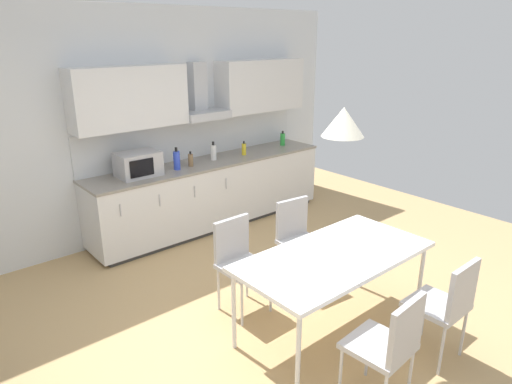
{
  "coord_description": "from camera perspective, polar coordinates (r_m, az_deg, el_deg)",
  "views": [
    {
      "loc": [
        -2.27,
        -2.49,
        2.44
      ],
      "look_at": [
        0.42,
        0.66,
        1.0
      ],
      "focal_mm": 32.0,
      "sensor_mm": 36.0,
      "label": 1
    }
  ],
  "objects": [
    {
      "name": "bottle_yellow",
      "position": [
        6.21,
        -1.52,
        5.39
      ],
      "size": [
        0.06,
        0.06,
        0.19
      ],
      "color": "yellow",
      "rests_on": "kitchen_counter"
    },
    {
      "name": "dining_table",
      "position": [
        3.83,
        9.81,
        -8.21
      ],
      "size": [
        1.67,
        0.84,
        0.74
      ],
      "color": "white",
      "rests_on": "ground_plane"
    },
    {
      "name": "ground_plane",
      "position": [
        4.17,
        1.6,
        -16.84
      ],
      "size": [
        8.17,
        7.67,
        0.02
      ],
      "primitive_type": "cube",
      "color": "tan"
    },
    {
      "name": "backsplash_tile",
      "position": [
        6.14,
        -7.41,
        6.66
      ],
      "size": [
        3.3,
        0.02,
        0.49
      ],
      "primitive_type": "cube",
      "color": "silver",
      "rests_on": "kitchen_counter"
    },
    {
      "name": "pendant_lamp",
      "position": [
        3.47,
        10.86,
        8.61
      ],
      "size": [
        0.32,
        0.32,
        0.22
      ],
      "primitive_type": "cone",
      "color": "silver"
    },
    {
      "name": "kitchen_counter",
      "position": [
        6.08,
        -5.55,
        -0.07
      ],
      "size": [
        3.32,
        0.66,
        0.88
      ],
      "color": "#333333",
      "rests_on": "ground_plane"
    },
    {
      "name": "bottle_green",
      "position": [
        6.77,
        3.35,
        6.62
      ],
      "size": [
        0.07,
        0.07,
        0.21
      ],
      "color": "green",
      "rests_on": "kitchen_counter"
    },
    {
      "name": "chair_far_left",
      "position": [
        4.18,
        -2.19,
        -7.99
      ],
      "size": [
        0.4,
        0.4,
        0.87
      ],
      "color": "#B2B2B7",
      "rests_on": "ground_plane"
    },
    {
      "name": "bottle_white",
      "position": [
        5.97,
        -5.35,
        4.98
      ],
      "size": [
        0.08,
        0.08,
        0.24
      ],
      "color": "white",
      "rests_on": "kitchen_counter"
    },
    {
      "name": "wall_back",
      "position": [
        5.68,
        -16.29,
        7.7
      ],
      "size": [
        6.54,
        0.1,
        2.77
      ],
      "primitive_type": "cube",
      "color": "silver",
      "rests_on": "ground_plane"
    },
    {
      "name": "bottle_blue",
      "position": [
        5.6,
        -9.88,
        3.95
      ],
      "size": [
        0.08,
        0.08,
        0.27
      ],
      "color": "blue",
      "rests_on": "kitchen_counter"
    },
    {
      "name": "chair_far_right",
      "position": [
        4.64,
        5.23,
        -5.19
      ],
      "size": [
        0.44,
        0.44,
        0.87
      ],
      "color": "#B2B2B7",
      "rests_on": "ground_plane"
    },
    {
      "name": "upper_wall_cabinets",
      "position": [
        5.91,
        -6.82,
        12.35
      ],
      "size": [
        3.3,
        0.4,
        0.69
      ],
      "color": "silver"
    },
    {
      "name": "microwave",
      "position": [
        5.43,
        -14.52,
        3.39
      ],
      "size": [
        0.48,
        0.35,
        0.28
      ],
      "color": "#ADADB2",
      "rests_on": "kitchen_counter"
    },
    {
      "name": "chair_near_left",
      "position": [
        3.27,
        16.43,
        -17.45
      ],
      "size": [
        0.43,
        0.43,
        0.87
      ],
      "color": "#B2B2B7",
      "rests_on": "ground_plane"
    },
    {
      "name": "chair_near_right",
      "position": [
        3.83,
        22.82,
        -12.38
      ],
      "size": [
        0.4,
        0.4,
        0.87
      ],
      "color": "#B2B2B7",
      "rests_on": "ground_plane"
    },
    {
      "name": "bottle_brown",
      "position": [
        5.72,
        -8.17,
        4.0
      ],
      "size": [
        0.06,
        0.06,
        0.19
      ],
      "color": "brown",
      "rests_on": "kitchen_counter"
    }
  ]
}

